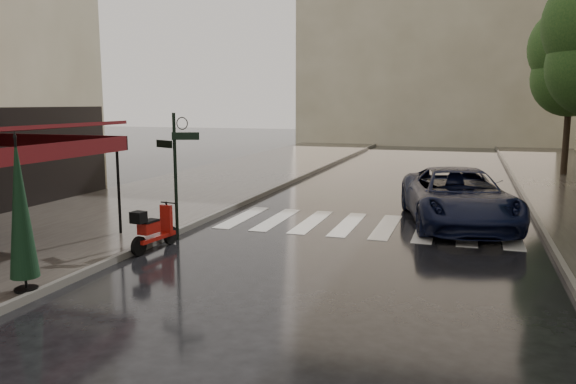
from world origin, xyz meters
The scene contains 11 objects.
ground centered at (0.00, 0.00, 0.00)m, with size 120.00×120.00×0.00m, color black.
sidewalk_near centered at (-4.50, 12.00, 0.06)m, with size 6.00×60.00×0.12m, color #38332D.
curb_near centered at (-1.45, 12.00, 0.07)m, with size 0.12×60.00×0.16m, color #595651.
curb_far centered at (7.45, 12.00, 0.07)m, with size 0.12×60.00×0.16m, color #595651.
crosswalk centered at (2.98, 6.00, 0.01)m, with size 7.85×3.20×0.01m.
signpost centered at (-1.19, 3.00, 1.83)m, with size 1.17×0.29×3.10m.
backdrop_building centered at (3.00, 38.00, 10.00)m, with size 22.00×6.00×20.00m, color tan.
tree_far centered at (9.70, 19.00, 5.46)m, with size 3.80×3.80×8.16m.
scooter centered at (-1.21, 1.93, 0.48)m, with size 0.51×1.56×1.03m.
parked_car centered at (5.32, 6.90, 0.78)m, with size 2.57×5.58×1.55m, color black.
parasol_front centered at (-1.65, -1.50, 1.57)m, with size 0.48×0.48×2.70m.
Camera 1 is at (5.53, -8.98, 3.33)m, focal length 35.00 mm.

